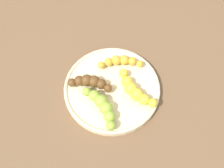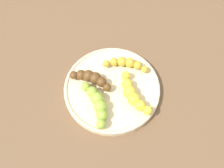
{
  "view_description": "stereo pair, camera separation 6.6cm",
  "coord_description": "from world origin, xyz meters",
  "px_view_note": "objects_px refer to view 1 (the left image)",
  "views": [
    {
      "loc": [
        0.21,
        -0.23,
        0.62
      ],
      "look_at": [
        0.0,
        0.0,
        0.04
      ],
      "focal_mm": 39.08,
      "sensor_mm": 36.0,
      "label": 1
    },
    {
      "loc": [
        0.25,
        -0.18,
        0.62
      ],
      "look_at": [
        0.0,
        0.0,
        0.04
      ],
      "focal_mm": 39.08,
      "sensor_mm": 36.0,
      "label": 2
    }
  ],
  "objects_px": {
    "banana_spotted": "(120,61)",
    "banana_yellow": "(135,91)",
    "fruit_bowl": "(112,88)",
    "banana_green": "(102,106)",
    "banana_overripe": "(90,82)"
  },
  "relations": [
    {
      "from": "banana_yellow",
      "to": "banana_spotted",
      "type": "height_order",
      "value": "banana_yellow"
    },
    {
      "from": "banana_spotted",
      "to": "banana_green",
      "type": "bearing_deg",
      "value": 158.02
    },
    {
      "from": "fruit_bowl",
      "to": "banana_green",
      "type": "bearing_deg",
      "value": -70.17
    },
    {
      "from": "banana_spotted",
      "to": "banana_overripe",
      "type": "bearing_deg",
      "value": 127.51
    },
    {
      "from": "fruit_bowl",
      "to": "banana_spotted",
      "type": "distance_m",
      "value": 0.08
    },
    {
      "from": "fruit_bowl",
      "to": "banana_green",
      "type": "distance_m",
      "value": 0.07
    },
    {
      "from": "banana_overripe",
      "to": "banana_green",
      "type": "distance_m",
      "value": 0.08
    },
    {
      "from": "banana_yellow",
      "to": "banana_overripe",
      "type": "xyz_separation_m",
      "value": [
        -0.11,
        -0.06,
        -0.0
      ]
    },
    {
      "from": "banana_green",
      "to": "banana_spotted",
      "type": "bearing_deg",
      "value": 35.56
    },
    {
      "from": "banana_spotted",
      "to": "fruit_bowl",
      "type": "bearing_deg",
      "value": 160.25
    },
    {
      "from": "fruit_bowl",
      "to": "banana_spotted",
      "type": "xyz_separation_m",
      "value": [
        -0.03,
        0.07,
        0.02
      ]
    },
    {
      "from": "fruit_bowl",
      "to": "banana_spotted",
      "type": "height_order",
      "value": "banana_spotted"
    },
    {
      "from": "fruit_bowl",
      "to": "banana_green",
      "type": "xyz_separation_m",
      "value": [
        0.02,
        -0.06,
        0.02
      ]
    },
    {
      "from": "banana_yellow",
      "to": "banana_green",
      "type": "height_order",
      "value": "same"
    },
    {
      "from": "banana_spotted",
      "to": "banana_yellow",
      "type": "bearing_deg",
      "value": -160.81
    }
  ]
}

